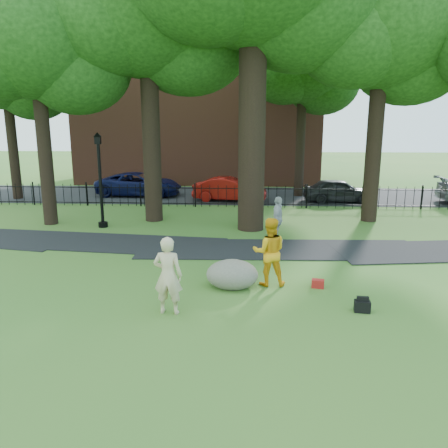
# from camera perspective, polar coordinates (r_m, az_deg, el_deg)

# --- Properties ---
(ground) EXTENTS (120.00, 120.00, 0.00)m
(ground) POSITION_cam_1_polar(r_m,az_deg,el_deg) (12.08, 3.52, -8.50)
(ground) COLOR #346B25
(ground) RESTS_ON ground
(footpath) EXTENTS (36.07, 3.85, 0.03)m
(footpath) POSITION_cam_1_polar(r_m,az_deg,el_deg) (15.81, 7.13, -3.35)
(footpath) COLOR black
(footpath) RESTS_ON ground
(street) EXTENTS (80.00, 7.00, 0.02)m
(street) POSITION_cam_1_polar(r_m,az_deg,el_deg) (27.60, 3.46, 3.74)
(street) COLOR black
(street) RESTS_ON ground
(iron_fence) EXTENTS (44.00, 0.04, 1.20)m
(iron_fence) POSITION_cam_1_polar(r_m,az_deg,el_deg) (23.55, 3.48, 3.62)
(iron_fence) COLOR black
(iron_fence) RESTS_ON ground
(brick_building) EXTENTS (18.00, 8.00, 12.00)m
(brick_building) POSITION_cam_1_polar(r_m,az_deg,el_deg) (35.50, -3.13, 15.51)
(brick_building) COLOR brown
(brick_building) RESTS_ON ground
(tree_row) EXTENTS (26.82, 7.96, 12.42)m
(tree_row) POSITION_cam_1_polar(r_m,az_deg,el_deg) (20.01, 5.44, 23.69)
(tree_row) COLOR black
(tree_row) RESTS_ON ground
(woman) EXTENTS (0.72, 0.50, 1.88)m
(woman) POSITION_cam_1_polar(r_m,az_deg,el_deg) (10.38, -7.33, -6.69)
(woman) COLOR beige
(woman) RESTS_ON ground
(man) EXTENTS (0.96, 0.76, 1.92)m
(man) POSITION_cam_1_polar(r_m,az_deg,el_deg) (12.14, 5.94, -3.63)
(man) COLOR orange
(man) RESTS_ON ground
(pedestrian) EXTENTS (0.59, 1.09, 1.76)m
(pedestrian) POSITION_cam_1_polar(r_m,az_deg,el_deg) (16.58, 7.03, 0.56)
(pedestrian) COLOR #AEAFB3
(pedestrian) RESTS_ON ground
(boulder) EXTENTS (1.58, 1.29, 0.84)m
(boulder) POSITION_cam_1_polar(r_m,az_deg,el_deg) (12.07, 1.08, -6.37)
(boulder) COLOR slate
(boulder) RESTS_ON ground
(lamppost) EXTENTS (0.40, 0.40, 4.06)m
(lamppost) POSITION_cam_1_polar(r_m,az_deg,el_deg) (19.47, -15.85, 5.33)
(lamppost) COLOR black
(lamppost) RESTS_ON ground
(backpack) EXTENTS (0.39, 0.27, 0.28)m
(backpack) POSITION_cam_1_polar(r_m,az_deg,el_deg) (11.15, 17.61, -10.22)
(backpack) COLOR black
(backpack) RESTS_ON ground
(red_bag) EXTENTS (0.37, 0.27, 0.23)m
(red_bag) POSITION_cam_1_polar(r_m,az_deg,el_deg) (12.40, 12.16, -7.62)
(red_bag) COLOR maroon
(red_bag) RESTS_ON ground
(red_sedan) EXTENTS (4.35, 1.97, 1.39)m
(red_sedan) POSITION_cam_1_polar(r_m,az_deg,el_deg) (25.46, 0.74, 4.56)
(red_sedan) COLOR maroon
(red_sedan) RESTS_ON ground
(navy_van) EXTENTS (5.35, 2.68, 1.45)m
(navy_van) POSITION_cam_1_polar(r_m,az_deg,el_deg) (27.86, -11.03, 5.12)
(navy_van) COLOR #0B0F38
(navy_van) RESTS_ON ground
(grey_car) EXTENTS (3.97, 1.61, 1.35)m
(grey_car) POSITION_cam_1_polar(r_m,az_deg,el_deg) (25.97, 14.73, 4.26)
(grey_car) COLOR black
(grey_car) RESTS_ON ground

